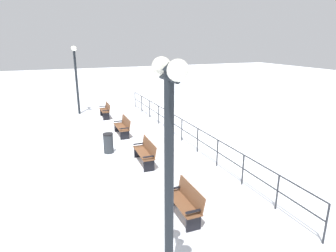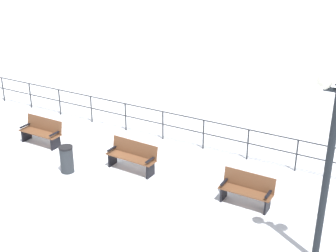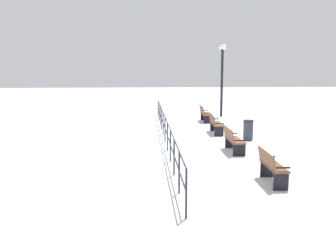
% 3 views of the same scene
% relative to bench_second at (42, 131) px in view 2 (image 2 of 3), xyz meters
% --- Properties ---
extents(ground_plane, '(80.00, 80.00, 0.00)m').
position_rel_bench_second_xyz_m(ground_plane, '(0.21, 1.91, -0.47)').
color(ground_plane, white).
rests_on(ground_plane, ground).
extents(bench_second, '(0.57, 1.58, 0.92)m').
position_rel_bench_second_xyz_m(bench_second, '(0.00, 0.00, 0.00)').
color(bench_second, brown).
rests_on(bench_second, ground).
extents(bench_third, '(0.58, 1.68, 0.93)m').
position_rel_bench_second_xyz_m(bench_third, '(0.05, 3.83, 0.02)').
color(bench_third, brown).
rests_on(bench_third, ground).
extents(bench_fourth, '(0.52, 1.48, 0.90)m').
position_rel_bench_second_xyz_m(bench_fourth, '(0.16, 7.66, -0.01)').
color(bench_fourth, brown).
rests_on(bench_fourth, ground).
extents(lamppost_middle, '(0.32, 0.95, 4.43)m').
position_rel_bench_second_xyz_m(lamppost_middle, '(1.58, 9.89, 2.53)').
color(lamppost_middle, black).
rests_on(lamppost_middle, ground).
extents(waterfront_railing, '(0.05, 16.04, 1.09)m').
position_rel_bench_second_xyz_m(waterfront_railing, '(-2.40, 1.91, 0.25)').
color(waterfront_railing, '#26282D').
rests_on(waterfront_railing, ground).
extents(trash_bin, '(0.43, 0.43, 0.87)m').
position_rel_bench_second_xyz_m(trash_bin, '(1.16, 2.13, -0.04)').
color(trash_bin, '#2D3338').
rests_on(trash_bin, ground).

